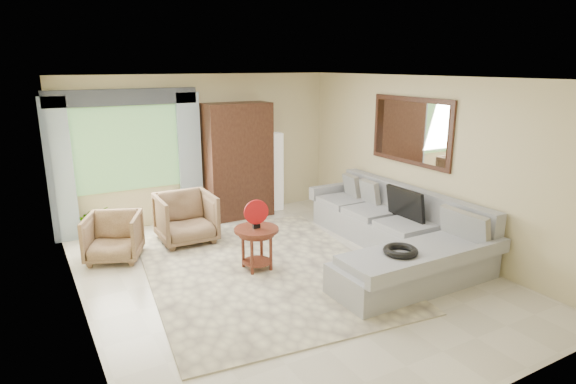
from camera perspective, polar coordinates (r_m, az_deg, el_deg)
ground at (r=6.61m, az=-0.38°, el=-9.80°), size 6.00×6.00×0.00m
area_rug at (r=6.77m, az=-3.11°, el=-9.12°), size 3.44×4.32×0.02m
sectional_sofa at (r=7.35m, az=12.57°, el=-5.17°), size 2.30×3.46×0.90m
tv_screen at (r=7.47m, az=13.73°, el=-1.40°), size 0.14×0.74×0.48m
garden_hose at (r=6.11m, az=13.18°, el=-6.79°), size 0.43×0.43×0.09m
coffee_table at (r=6.66m, az=-3.72°, el=-6.66°), size 0.61×0.61×0.61m
red_disc at (r=6.48m, az=-3.79°, el=-2.39°), size 0.34×0.09×0.34m
armchair_left at (r=7.42m, az=-19.97°, el=-5.05°), size 0.97×0.99×0.69m
armchair_right at (r=7.81m, az=-12.00°, el=-3.04°), size 0.87×0.89×0.80m
potted_plant at (r=8.46m, az=-21.92°, el=-3.29°), size 0.53×0.47×0.55m
armoire at (r=8.85m, az=-5.95°, el=3.69°), size 1.20×0.55×2.10m
floor_lamp at (r=9.31m, az=-1.54°, el=2.43°), size 0.24×0.24×1.50m
window at (r=8.47m, az=-18.59°, el=4.88°), size 1.80×0.04×1.40m
curtain_left at (r=8.29m, az=-25.42°, el=2.24°), size 0.40×0.08×2.30m
curtain_right at (r=8.68m, az=-11.54°, el=3.92°), size 0.40×0.08×2.30m
valance at (r=8.30m, az=-18.98°, el=10.59°), size 2.40×0.12×0.26m
wall_mirror at (r=7.84m, az=14.31°, el=7.03°), size 0.05×1.70×1.05m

